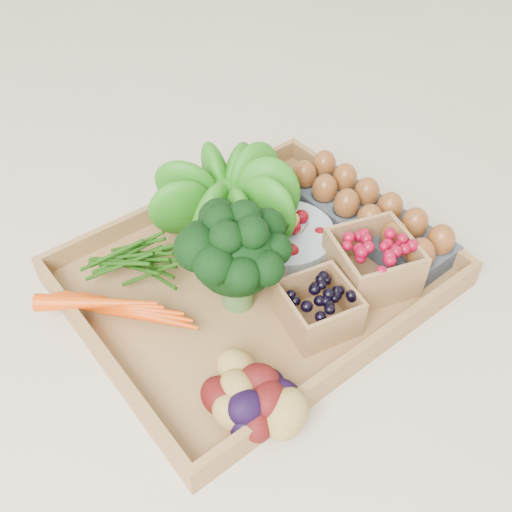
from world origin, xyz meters
TOP-DOWN VIEW (x-y plane):
  - ground at (0.00, 0.00)m, footprint 4.00×4.00m
  - tray at (0.00, 0.00)m, footprint 0.55×0.45m
  - carrots at (-0.21, 0.05)m, footprint 0.18×0.13m
  - lettuce at (0.04, 0.12)m, footprint 0.16×0.16m
  - broccoli at (-0.06, -0.02)m, footprint 0.16×0.16m
  - cherry_bowl at (0.08, 0.02)m, footprint 0.16×0.16m
  - egg_carton at (0.22, -0.03)m, footprint 0.12×0.32m
  - potatoes at (-0.15, -0.19)m, footprint 0.14×0.14m
  - punnet_blackberry at (0.01, -0.13)m, footprint 0.12×0.12m
  - punnet_raspberry at (0.14, -0.12)m, footprint 0.15×0.15m

SIDE VIEW (x-z plane):
  - ground at x=0.00m, z-range 0.00..0.00m
  - tray at x=0.00m, z-range 0.00..0.01m
  - egg_carton at x=0.22m, z-range 0.01..0.05m
  - cherry_bowl at x=0.08m, z-range 0.01..0.06m
  - carrots at x=-0.21m, z-range 0.01..0.06m
  - punnet_blackberry at x=0.01m, z-range 0.01..0.08m
  - potatoes at x=-0.15m, z-range 0.01..0.09m
  - punnet_raspberry at x=0.14m, z-range 0.01..0.10m
  - broccoli at x=-0.06m, z-range 0.02..0.14m
  - lettuce at x=0.04m, z-range 0.02..0.18m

